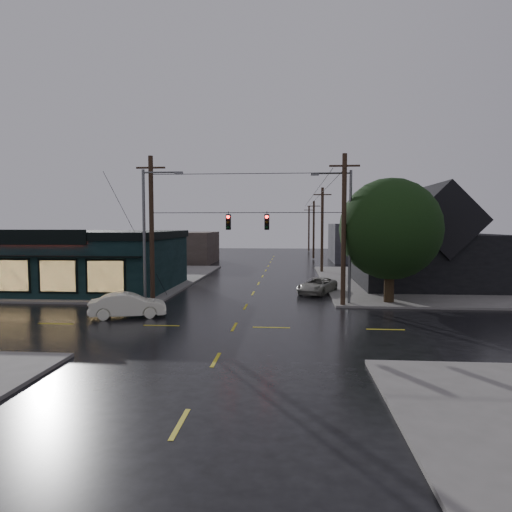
# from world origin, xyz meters

# --- Properties ---
(ground_plane) EXTENTS (160.00, 160.00, 0.00)m
(ground_plane) POSITION_xyz_m (0.00, 0.00, 0.00)
(ground_plane) COLOR black
(sidewalk_nw) EXTENTS (28.00, 28.00, 0.15)m
(sidewalk_nw) POSITION_xyz_m (-20.00, 20.00, 0.07)
(sidewalk_nw) COLOR #62605C
(sidewalk_nw) RESTS_ON ground
(sidewalk_ne) EXTENTS (28.00, 28.00, 0.15)m
(sidewalk_ne) POSITION_xyz_m (20.00, 20.00, 0.07)
(sidewalk_ne) COLOR #62605C
(sidewalk_ne) RESTS_ON ground
(pizza_shop) EXTENTS (16.30, 12.34, 4.90)m
(pizza_shop) POSITION_xyz_m (-15.00, 12.94, 2.56)
(pizza_shop) COLOR black
(pizza_shop) RESTS_ON ground
(ne_building) EXTENTS (12.60, 11.60, 8.75)m
(ne_building) POSITION_xyz_m (15.00, 17.00, 4.47)
(ne_building) COLOR black
(ne_building) RESTS_ON ground
(corner_tree) EXTENTS (6.99, 6.99, 8.55)m
(corner_tree) POSITION_xyz_m (9.81, 7.89, 5.19)
(corner_tree) COLOR black
(corner_tree) RESTS_ON ground
(utility_pole_nw) EXTENTS (2.00, 0.32, 10.15)m
(utility_pole_nw) POSITION_xyz_m (-6.50, 6.50, 0.00)
(utility_pole_nw) COLOR black
(utility_pole_nw) RESTS_ON ground
(utility_pole_ne) EXTENTS (2.00, 0.32, 10.15)m
(utility_pole_ne) POSITION_xyz_m (6.50, 6.50, 0.00)
(utility_pole_ne) COLOR black
(utility_pole_ne) RESTS_ON ground
(utility_pole_far_a) EXTENTS (2.00, 0.32, 9.65)m
(utility_pole_far_a) POSITION_xyz_m (6.50, 28.00, 0.00)
(utility_pole_far_a) COLOR black
(utility_pole_far_a) RESTS_ON ground
(utility_pole_far_b) EXTENTS (2.00, 0.32, 9.15)m
(utility_pole_far_b) POSITION_xyz_m (6.50, 48.00, 0.00)
(utility_pole_far_b) COLOR black
(utility_pole_far_b) RESTS_ON ground
(utility_pole_far_c) EXTENTS (2.00, 0.32, 9.15)m
(utility_pole_far_c) POSITION_xyz_m (6.50, 68.00, 0.00)
(utility_pole_far_c) COLOR black
(utility_pole_far_c) RESTS_ON ground
(span_signal_assembly) EXTENTS (13.00, 0.48, 1.23)m
(span_signal_assembly) POSITION_xyz_m (0.10, 6.50, 5.70)
(span_signal_assembly) COLOR black
(span_signal_assembly) RESTS_ON ground
(streetlight_nw) EXTENTS (5.40, 0.30, 9.15)m
(streetlight_nw) POSITION_xyz_m (-6.80, 5.80, 0.00)
(streetlight_nw) COLOR #5C5E60
(streetlight_nw) RESTS_ON ground
(streetlight_ne) EXTENTS (5.40, 0.30, 9.15)m
(streetlight_ne) POSITION_xyz_m (7.00, 7.20, 0.00)
(streetlight_ne) COLOR #5C5E60
(streetlight_ne) RESTS_ON ground
(bg_building_west) EXTENTS (12.00, 10.00, 4.40)m
(bg_building_west) POSITION_xyz_m (-14.00, 40.00, 2.20)
(bg_building_west) COLOR #392E29
(bg_building_west) RESTS_ON ground
(bg_building_east) EXTENTS (14.00, 12.00, 5.60)m
(bg_building_east) POSITION_xyz_m (16.00, 45.00, 2.80)
(bg_building_east) COLOR #2B2C31
(bg_building_east) RESTS_ON ground
(sedan_cream) EXTENTS (4.68, 2.77, 1.46)m
(sedan_cream) POSITION_xyz_m (-6.61, 2.02, 0.73)
(sedan_cream) COLOR white
(sedan_cream) RESTS_ON ground
(suv_silver) EXTENTS (3.78, 5.00, 1.26)m
(suv_silver) POSITION_xyz_m (5.11, 12.30, 0.63)
(suv_silver) COLOR #9C9A90
(suv_silver) RESTS_ON ground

